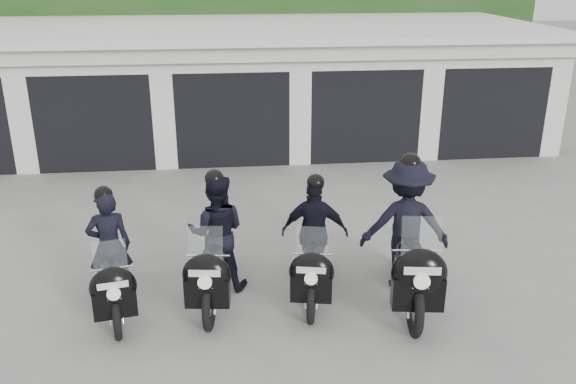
{
  "coord_description": "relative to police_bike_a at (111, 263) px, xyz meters",
  "views": [
    {
      "loc": [
        -0.2,
        -8.18,
        4.53
      ],
      "look_at": [
        0.78,
        0.9,
        1.05
      ],
      "focal_mm": 38.0,
      "sensor_mm": 36.0,
      "label": 1
    }
  ],
  "objects": [
    {
      "name": "police_bike_a",
      "position": [
        0.0,
        0.0,
        0.0
      ],
      "size": [
        0.85,
        2.0,
        1.75
      ],
      "rotation": [
        0.0,
        0.0,
        0.2
      ],
      "color": "black",
      "rests_on": "ground"
    },
    {
      "name": "police_bike_c",
      "position": [
        2.81,
        0.22,
        0.06
      ],
      "size": [
        1.05,
        2.03,
        1.78
      ],
      "rotation": [
        0.0,
        0.0,
        -0.19
      ],
      "color": "black",
      "rests_on": "ground"
    },
    {
      "name": "background_vegetation",
      "position": [
        2.17,
        13.52,
        2.07
      ],
      "size": [
        20.0,
        3.9,
        5.8
      ],
      "color": "#1A3914",
      "rests_on": "ground"
    },
    {
      "name": "garage_block",
      "position": [
        1.8,
        8.66,
        0.73
      ],
      "size": [
        16.4,
        6.8,
        2.96
      ],
      "color": "silver",
      "rests_on": "ground"
    },
    {
      "name": "police_bike_d",
      "position": [
        4.1,
        -0.03,
        0.21
      ],
      "size": [
        1.36,
        2.43,
        2.12
      ],
      "rotation": [
        0.0,
        0.0,
        -0.15
      ],
      "color": "black",
      "rests_on": "ground"
    },
    {
      "name": "ground",
      "position": [
        1.8,
        0.61,
        -0.7
      ],
      "size": [
        80.0,
        80.0,
        0.0
      ],
      "primitive_type": "plane",
      "color": "gray",
      "rests_on": "ground"
    },
    {
      "name": "police_bike_b",
      "position": [
        1.41,
        0.26,
        0.1
      ],
      "size": [
        0.92,
        2.16,
        1.88
      ],
      "rotation": [
        0.0,
        0.0,
        -0.12
      ],
      "color": "black",
      "rests_on": "ground"
    }
  ]
}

